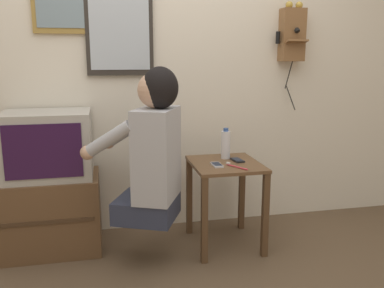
% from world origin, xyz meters
% --- Properties ---
extents(wall_back, '(6.80, 0.05, 2.55)m').
position_xyz_m(wall_back, '(0.00, 1.11, 1.27)').
color(wall_back, silver).
rests_on(wall_back, ground_plane).
extents(side_table, '(0.46, 0.51, 0.59)m').
position_xyz_m(side_table, '(0.42, 0.65, 0.46)').
color(side_table, brown).
rests_on(side_table, ground_plane).
extents(person, '(0.63, 0.55, 0.95)m').
position_xyz_m(person, '(-0.09, 0.50, 0.75)').
color(person, '#2D3347').
rests_on(person, ground_plane).
extents(tv_stand, '(0.66, 0.45, 0.52)m').
position_xyz_m(tv_stand, '(-0.76, 0.83, 0.26)').
color(tv_stand, brown).
rests_on(tv_stand, ground_plane).
extents(television, '(0.56, 0.44, 0.43)m').
position_xyz_m(television, '(-0.74, 0.85, 0.73)').
color(television, '#ADA89E').
rests_on(television, tv_stand).
extents(wall_phone_antique, '(0.22, 0.19, 0.81)m').
position_xyz_m(wall_phone_antique, '(1.05, 1.03, 1.47)').
color(wall_phone_antique, brown).
extents(wall_mirror, '(0.47, 0.03, 0.80)m').
position_xyz_m(wall_mirror, '(-0.24, 1.07, 1.57)').
color(wall_mirror, '#2D2823').
extents(cell_phone_held, '(0.06, 0.13, 0.01)m').
position_xyz_m(cell_phone_held, '(0.34, 0.59, 0.60)').
color(cell_phone_held, silver).
rests_on(cell_phone_held, side_table).
extents(cell_phone_spare, '(0.07, 0.13, 0.01)m').
position_xyz_m(cell_phone_spare, '(0.52, 0.68, 0.60)').
color(cell_phone_spare, black).
rests_on(cell_phone_spare, side_table).
extents(water_bottle, '(0.07, 0.07, 0.22)m').
position_xyz_m(water_bottle, '(0.46, 0.77, 0.70)').
color(water_bottle, silver).
rests_on(water_bottle, side_table).
extents(toothbrush, '(0.10, 0.16, 0.02)m').
position_xyz_m(toothbrush, '(0.45, 0.52, 0.60)').
color(toothbrush, '#D83F4C').
rests_on(toothbrush, side_table).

